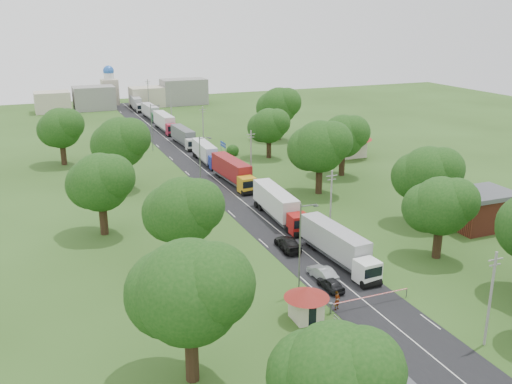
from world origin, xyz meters
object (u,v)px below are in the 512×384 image
car_lane_front (331,284)px  truck_0 (338,246)px  car_lane_mid (323,273)px  boom_barrier (358,300)px  guard_booth (307,299)px  info_sign (223,147)px  pedestrian_near (337,301)px

car_lane_front → truck_0: bearing=-128.1°
car_lane_front → car_lane_mid: 2.51m
car_lane_front → boom_barrier: bearing=95.6°
boom_barrier → truck_0: truck_0 is taller
boom_barrier → car_lane_front: (-0.59, 4.52, -0.23)m
boom_barrier → car_lane_mid: (-0.23, 7.00, -0.16)m
car_lane_front → guard_booth: bearing=38.9°
boom_barrier → car_lane_mid: size_ratio=2.07×
boom_barrier → info_sign: bearing=83.8°
truck_0 → pedestrian_near: bearing=-120.6°
pedestrian_near → car_lane_front: bearing=43.4°
guard_booth → pedestrian_near: bearing=7.7°
info_sign → car_lane_mid: size_ratio=0.92×
car_lane_mid → pedestrian_near: (-1.92, -6.50, 0.24)m
car_lane_mid → pedestrian_near: 6.78m
info_sign → pedestrian_near: (-8.70, -59.50, -2.02)m
guard_booth → info_sign: info_sign is taller
pedestrian_near → boom_barrier: bearing=-38.7°
boom_barrier → car_lane_front: bearing=97.5°
truck_0 → pedestrian_near: 11.50m
info_sign → pedestrian_near: size_ratio=2.09×
guard_booth → truck_0: size_ratio=0.30×
guard_booth → car_lane_mid: bearing=51.3°
truck_0 → boom_barrier: bearing=-109.6°
info_sign → car_lane_mid: info_sign is taller
guard_booth → car_lane_mid: guard_booth is taller
car_lane_front → pedestrian_near: size_ratio=1.99×
boom_barrier → car_lane_mid: bearing=91.8°
boom_barrier → pedestrian_near: (-2.14, 0.50, 0.09)m
pedestrian_near → car_lane_mid: bearing=48.0°
info_sign → car_lane_mid: bearing=-97.3°
boom_barrier → truck_0: bearing=70.4°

